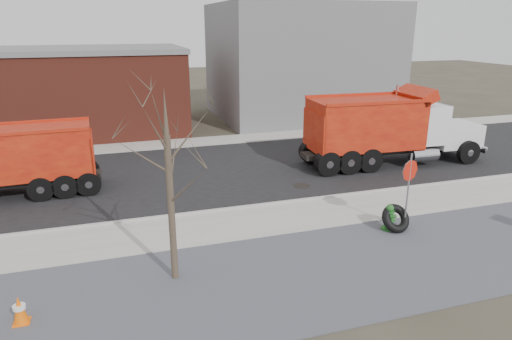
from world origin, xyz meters
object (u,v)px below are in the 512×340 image
object	(u,v)px
truck_tire	(396,218)
stop_sign	(409,179)
fire_hydrant	(389,218)
dump_truck_red_a	(387,126)
dump_truck_red_b	(9,158)

from	to	relation	value
truck_tire	stop_sign	xyz separation A→B (m)	(0.31, -0.07, 1.40)
fire_hydrant	dump_truck_red_a	xyz separation A→B (m)	(4.13, 6.72, 1.45)
dump_truck_red_a	stop_sign	bearing A→B (deg)	-115.41
dump_truck_red_a	dump_truck_red_b	distance (m)	16.67
dump_truck_red_b	stop_sign	bearing A→B (deg)	147.98
stop_sign	dump_truck_red_a	size ratio (longest dim) A/B	0.29
truck_tire	stop_sign	distance (m)	1.43
stop_sign	truck_tire	bearing A→B (deg)	171.78
fire_hydrant	dump_truck_red_a	size ratio (longest dim) A/B	0.10
stop_sign	dump_truck_red_b	distance (m)	14.99
stop_sign	dump_truck_red_a	bearing A→B (deg)	67.00
fire_hydrant	truck_tire	xyz separation A→B (m)	(0.17, -0.11, 0.02)
truck_tire	dump_truck_red_b	world-z (taller)	dump_truck_red_b
stop_sign	dump_truck_red_b	xyz separation A→B (m)	(-13.01, 7.44, -0.24)
fire_hydrant	stop_sign	xyz separation A→B (m)	(0.48, -0.18, 1.41)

